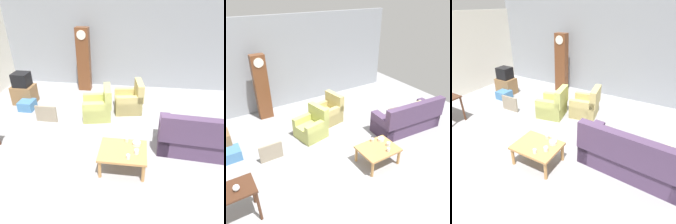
% 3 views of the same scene
% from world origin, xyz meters
% --- Properties ---
extents(ground_plane, '(10.40, 10.40, 0.00)m').
position_xyz_m(ground_plane, '(0.00, 0.00, 0.00)').
color(ground_plane, gray).
extents(garage_door_wall, '(8.40, 0.16, 3.20)m').
position_xyz_m(garage_door_wall, '(0.00, 3.60, 1.60)').
color(garage_door_wall, gray).
rests_on(garage_door_wall, ground_plane).
extents(couch_floral, '(2.16, 1.03, 1.04)m').
position_xyz_m(couch_floral, '(2.33, -0.12, 0.35)').
color(couch_floral, '#4C3856').
rests_on(couch_floral, ground_plane).
extents(armchair_olive_near, '(0.93, 0.91, 0.92)m').
position_xyz_m(armchair_olive_near, '(-0.34, 1.13, 0.31)').
color(armchair_olive_near, tan).
rests_on(armchair_olive_near, ground_plane).
extents(armchair_olive_far, '(0.91, 0.89, 0.92)m').
position_xyz_m(armchair_olive_far, '(0.52, 1.64, 0.31)').
color(armchair_olive_far, tan).
rests_on(armchair_olive_far, ground_plane).
extents(coffee_table_wood, '(0.96, 0.76, 0.46)m').
position_xyz_m(coffee_table_wood, '(0.53, -0.84, 0.39)').
color(coffee_table_wood, '#B27F47').
rests_on(coffee_table_wood, ground_plane).
extents(grandfather_clock, '(0.44, 0.30, 2.17)m').
position_xyz_m(grandfather_clock, '(-1.18, 3.02, 1.09)').
color(grandfather_clock, brown).
rests_on(grandfather_clock, ground_plane).
extents(tv_stand_cabinet, '(0.68, 0.52, 0.59)m').
position_xyz_m(tv_stand_cabinet, '(-2.86, 1.71, 0.30)').
color(tv_stand_cabinet, brown).
rests_on(tv_stand_cabinet, ground_plane).
extents(tv_crt, '(0.48, 0.44, 0.42)m').
position_xyz_m(tv_crt, '(-2.86, 1.71, 0.80)').
color(tv_crt, black).
rests_on(tv_crt, tv_stand_cabinet).
extents(framed_picture_leaning, '(0.60, 0.05, 0.48)m').
position_xyz_m(framed_picture_leaning, '(-1.73, 0.69, 0.24)').
color(framed_picture_leaning, gray).
rests_on(framed_picture_leaning, ground_plane).
extents(storage_box_blue, '(0.44, 0.45, 0.29)m').
position_xyz_m(storage_box_blue, '(-2.60, 1.29, 0.14)').
color(storage_box_blue, teal).
rests_on(storage_box_blue, ground_plane).
extents(cup_white_porcelain, '(0.07, 0.07, 0.09)m').
position_xyz_m(cup_white_porcelain, '(0.65, -1.08, 0.51)').
color(cup_white_porcelain, white).
rests_on(cup_white_porcelain, coffee_table_wood).
extents(cup_blue_rimmed, '(0.09, 0.09, 0.10)m').
position_xyz_m(cup_blue_rimmed, '(0.80, -0.91, 0.51)').
color(cup_blue_rimmed, silver).
rests_on(cup_blue_rimmed, coffee_table_wood).
extents(cup_cream_tall, '(0.08, 0.08, 0.08)m').
position_xyz_m(cup_cream_tall, '(0.58, -0.54, 0.50)').
color(cup_cream_tall, beige).
rests_on(cup_cream_tall, coffee_table_wood).
extents(bowl_white_stacked, '(0.16, 0.16, 0.08)m').
position_xyz_m(bowl_white_stacked, '(0.79, -0.64, 0.50)').
color(bowl_white_stacked, white).
rests_on(bowl_white_stacked, coffee_table_wood).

